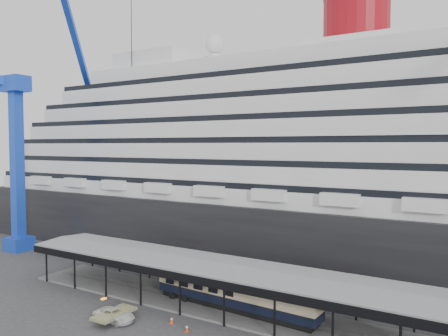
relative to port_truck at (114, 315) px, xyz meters
The scene contains 8 objects.
ground 8.96m from the port_truck, 27.49° to the left, with size 200.00×200.00×0.00m, color #343436.
cruise_ship 41.00m from the port_truck, 77.55° to the left, with size 130.00×30.00×43.90m.
platform_canopy 12.21m from the port_truck, 49.01° to the left, with size 56.00×9.18×5.30m.
crane_blue 44.41m from the port_truck, 158.37° to the left, with size 22.63×19.19×47.60m.
port_truck is the anchor object (origin of this frame).
pullman_carriage 13.45m from the port_truck, 43.23° to the left, with size 20.78×3.85×20.29m.
traffic_cone_left 8.50m from the port_truck, 12.85° to the left, with size 0.42×0.42×0.80m.
traffic_cone_mid 6.31m from the port_truck, 25.63° to the left, with size 0.51×0.51×0.77m.
Camera 1 is at (26.14, -37.36, 18.96)m, focal length 35.00 mm.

